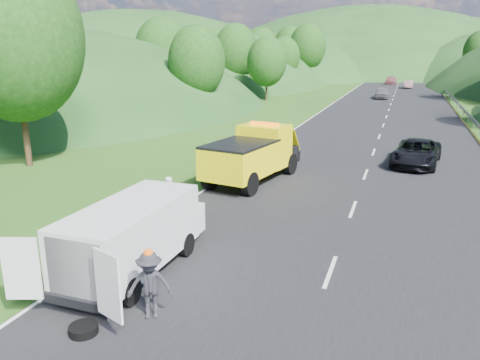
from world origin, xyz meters
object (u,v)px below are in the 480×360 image
at_px(woman, 171,217).
at_px(passing_suv, 415,165).
at_px(spare_tire, 84,334).
at_px(white_van, 134,234).
at_px(suitcase, 163,209).
at_px(child, 179,237).
at_px(tow_truck, 253,154).
at_px(worker, 152,317).

distance_m(woman, passing_suv, 15.46).
relative_size(woman, spare_tire, 2.44).
height_order(white_van, suitcase, white_van).
bearing_deg(woman, suitcase, 86.96).
bearing_deg(child, woman, 142.07).
bearing_deg(child, passing_suv, 77.84).
bearing_deg(woman, white_van, -163.85).
relative_size(child, suitcase, 1.52).
height_order(tow_truck, woman, tow_truck).
xyz_separation_m(woman, worker, (2.87, -6.56, 0.00)).
bearing_deg(child, spare_tire, -67.57).
relative_size(suitcase, passing_suv, 0.12).
distance_m(spare_tire, passing_suv, 21.49).
bearing_deg(passing_suv, child, -112.14).
distance_m(white_van, worker, 2.87).
xyz_separation_m(suitcase, passing_suv, (9.51, 12.45, -0.31)).
xyz_separation_m(child, spare_tire, (0.56, -6.01, 0.00)).
relative_size(tow_truck, white_van, 1.13).
distance_m(tow_truck, woman, 6.49).
bearing_deg(child, suitcase, 149.34).
bearing_deg(worker, tow_truck, 72.87).
distance_m(worker, spare_tire, 1.60).
height_order(tow_truck, passing_suv, tow_truck).
bearing_deg(white_van, woman, 105.62).
bearing_deg(worker, spare_tire, -158.20).
xyz_separation_m(tow_truck, child, (-0.19, -7.89, -1.38)).
bearing_deg(tow_truck, woman, -92.15).
height_order(white_van, child, white_van).
relative_size(white_van, worker, 3.57).
bearing_deg(worker, passing_suv, 47.98).
distance_m(child, worker, 5.15).
bearing_deg(spare_tire, suitcase, 105.35).
bearing_deg(white_van, spare_tire, -79.81).
distance_m(suitcase, spare_tire, 8.03).
height_order(spare_tire, passing_suv, passing_suv).
relative_size(child, worker, 0.56).
distance_m(white_van, child, 3.11).
distance_m(woman, suitcase, 0.49).
height_order(suitcase, spare_tire, suitcase).
bearing_deg(woman, tow_truck, -11.30).
height_order(tow_truck, child, tow_truck).
height_order(woman, child, woman).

